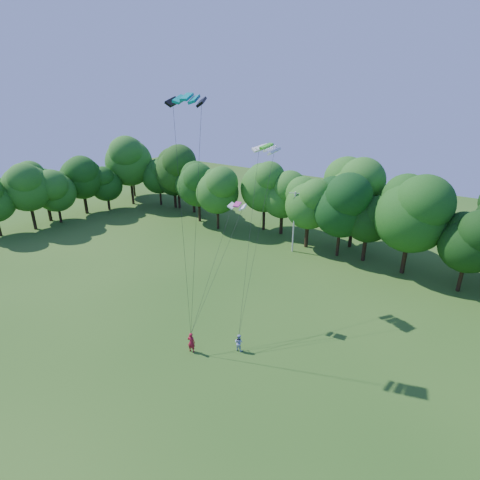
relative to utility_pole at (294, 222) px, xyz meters
The scene contains 10 objects.
ground 32.67m from the utility_pole, 84.70° to the right, with size 160.00×160.00×0.00m, color #225015.
utility_pole is the anchor object (origin of this frame).
kite_flyer_left 25.01m from the utility_pole, 81.88° to the right, with size 0.68×0.45×1.87m, color maroon.
kite_flyer_right 23.26m from the utility_pole, 73.07° to the right, with size 0.77×0.60×1.58m, color #9AAAD6.
kite_teal 27.57m from the utility_pole, 84.34° to the right, with size 3.15×2.12×0.58m.
kite_green 17.52m from the utility_pole, 75.97° to the right, with size 3.25×2.30×0.52m.
kite_pink 18.84m from the utility_pole, 79.91° to the right, with size 1.78×1.08×0.36m.
tree_back_west 28.82m from the utility_pole, 167.84° to the left, with size 8.97×8.97×13.04m.
tree_back_center 6.77m from the utility_pole, 22.07° to the left, with size 8.04×8.04×11.70m.
tree_flank_west 42.64m from the utility_pole, 162.54° to the right, with size 6.53×6.53×9.50m.
Camera 1 is at (19.47, -11.32, 20.91)m, focal length 28.00 mm.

